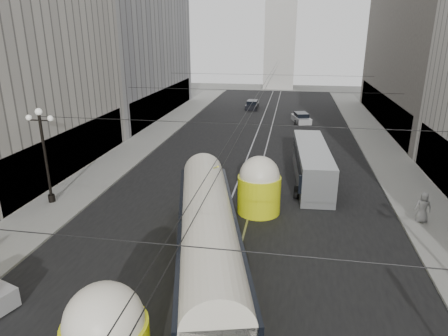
% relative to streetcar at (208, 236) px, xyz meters
% --- Properties ---
extents(road, '(20.00, 85.00, 0.02)m').
position_rel_streetcar_xyz_m(road, '(0.50, 20.51, -1.86)').
color(road, black).
rests_on(road, ground).
extents(sidewalk_left, '(4.00, 72.00, 0.15)m').
position_rel_streetcar_xyz_m(sidewalk_left, '(-11.50, 24.01, -1.78)').
color(sidewalk_left, gray).
rests_on(sidewalk_left, ground).
extents(sidewalk_right, '(4.00, 72.00, 0.15)m').
position_rel_streetcar_xyz_m(sidewalk_right, '(12.50, 24.01, -1.78)').
color(sidewalk_right, gray).
rests_on(sidewalk_right, ground).
extents(rail_left, '(0.12, 85.00, 0.04)m').
position_rel_streetcar_xyz_m(rail_left, '(-0.25, 20.51, -1.86)').
color(rail_left, gray).
rests_on(rail_left, ground).
extents(rail_right, '(0.12, 85.00, 0.04)m').
position_rel_streetcar_xyz_m(rail_right, '(1.25, 20.51, -1.86)').
color(rail_right, gray).
rests_on(rail_right, ground).
extents(building_left_far, '(12.60, 28.60, 28.60)m').
position_rel_streetcar_xyz_m(building_left_far, '(-19.49, 36.01, 12.45)').
color(building_left_far, '#999999').
rests_on(building_left_far, ground).
extents(distant_tower, '(6.00, 6.00, 31.36)m').
position_rel_streetcar_xyz_m(distant_tower, '(0.50, 68.01, 13.11)').
color(distant_tower, '#B2AFA8').
rests_on(distant_tower, ground).
extents(lamppost_left_mid, '(1.86, 0.44, 6.37)m').
position_rel_streetcar_xyz_m(lamppost_left_mid, '(-12.10, 6.01, 1.89)').
color(lamppost_left_mid, black).
rests_on(lamppost_left_mid, sidewalk_left).
extents(catenary, '(25.00, 72.00, 0.23)m').
position_rel_streetcar_xyz_m(catenary, '(0.62, 19.51, 4.02)').
color(catenary, black).
rests_on(catenary, ground).
extents(streetcar, '(6.37, 16.89, 3.80)m').
position_rel_streetcar_xyz_m(streetcar, '(0.00, 0.00, 0.00)').
color(streetcar, '#D0D712').
rests_on(streetcar, ground).
extents(city_bus, '(2.88, 10.99, 2.77)m').
position_rel_streetcar_xyz_m(city_bus, '(5.32, 13.42, -0.34)').
color(city_bus, '#989B9D').
rests_on(city_bus, ground).
extents(sedan_white_far, '(2.62, 4.33, 1.28)m').
position_rel_streetcar_xyz_m(sedan_white_far, '(4.80, 34.72, -1.28)').
color(sedan_white_far, '#B9B9B9').
rests_on(sedan_white_far, ground).
extents(sedan_dark_far, '(1.74, 4.09, 1.28)m').
position_rel_streetcar_xyz_m(sedan_dark_far, '(-2.35, 43.17, -1.28)').
color(sedan_dark_far, black).
rests_on(sedan_dark_far, ground).
extents(pedestrian_sidewalk_right, '(1.01, 0.71, 1.90)m').
position_rel_streetcar_xyz_m(pedestrian_sidewalk_right, '(11.66, 7.06, -0.76)').
color(pedestrian_sidewalk_right, gray).
rests_on(pedestrian_sidewalk_right, sidewalk_right).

